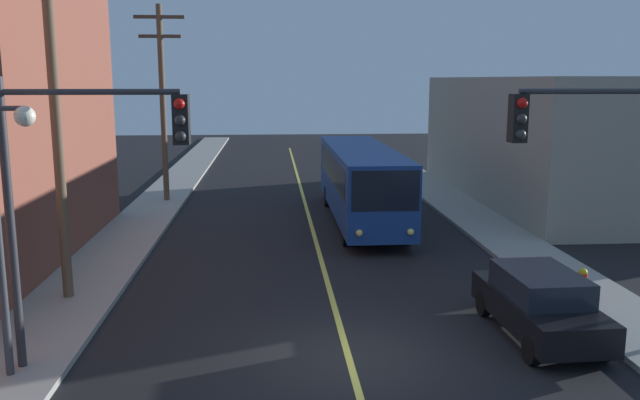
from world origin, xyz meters
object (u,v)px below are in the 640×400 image
at_px(fire_hydrant, 582,282).
at_px(city_bus, 361,180).
at_px(parked_car_black, 539,303).
at_px(utility_pole_near, 52,60).
at_px(street_lamp_left, 7,202).
at_px(traffic_signal_left_corner, 84,170).
at_px(traffic_signal_right_corner, 606,165).
at_px(utility_pole_mid, 162,94).

bearing_deg(fire_hydrant, city_bus, 112.91).
bearing_deg(parked_car_black, utility_pole_near, 164.06).
bearing_deg(utility_pole_near, street_lamp_left, -84.06).
xyz_separation_m(parked_car_black, traffic_signal_left_corner, (-10.09, -1.13, 3.46)).
xyz_separation_m(parked_car_black, traffic_signal_right_corner, (0.73, -1.23, 3.46)).
height_order(utility_pole_mid, street_lamp_left, utility_pole_mid).
bearing_deg(street_lamp_left, utility_pole_mid, 90.21).
relative_size(city_bus, parked_car_black, 2.73).
relative_size(traffic_signal_right_corner, street_lamp_left, 1.09).
relative_size(utility_pole_near, fire_hydrant, 14.09).
height_order(parked_car_black, utility_pole_near, utility_pole_near).
distance_m(street_lamp_left, fire_hydrant, 14.53).
bearing_deg(city_bus, fire_hydrant, -67.09).
bearing_deg(street_lamp_left, traffic_signal_right_corner, 1.34).
height_order(city_bus, street_lamp_left, street_lamp_left).
relative_size(parked_car_black, street_lamp_left, 0.81).
bearing_deg(utility_pole_mid, traffic_signal_right_corner, -57.71).
distance_m(city_bus, fire_hydrant, 12.01).
height_order(parked_car_black, street_lamp_left, street_lamp_left).
relative_size(parked_car_black, traffic_signal_left_corner, 0.74).
height_order(city_bus, utility_pole_mid, utility_pole_mid).
xyz_separation_m(traffic_signal_right_corner, fire_hydrant, (1.44, 3.46, -3.72)).
relative_size(city_bus, traffic_signal_left_corner, 2.03).
height_order(utility_pole_near, traffic_signal_right_corner, utility_pole_near).
relative_size(utility_pole_mid, traffic_signal_left_corner, 1.58).
xyz_separation_m(utility_pole_near, street_lamp_left, (0.52, -4.95, -2.86)).
relative_size(parked_car_black, fire_hydrant, 5.30).
bearing_deg(fire_hydrant, street_lamp_left, -164.66).
bearing_deg(city_bus, utility_pole_mid, 151.15).
bearing_deg(street_lamp_left, utility_pole_near, 95.94).
xyz_separation_m(utility_pole_near, utility_pole_mid, (0.44, 14.82, -1.22)).
height_order(traffic_signal_left_corner, street_lamp_left, traffic_signal_left_corner).
bearing_deg(traffic_signal_left_corner, city_bus, 62.09).
relative_size(parked_car_black, utility_pole_mid, 0.47).
xyz_separation_m(traffic_signal_right_corner, street_lamp_left, (-12.24, -0.29, -0.56)).
height_order(city_bus, traffic_signal_right_corner, traffic_signal_right_corner).
bearing_deg(utility_pole_near, fire_hydrant, -4.82).
bearing_deg(traffic_signal_left_corner, parked_car_black, 6.41).
distance_m(utility_pole_near, fire_hydrant, 15.46).
xyz_separation_m(city_bus, fire_hydrant, (4.65, -11.00, -1.23)).
bearing_deg(fire_hydrant, traffic_signal_left_corner, -164.63).
xyz_separation_m(traffic_signal_left_corner, fire_hydrant, (12.26, 3.37, -3.72)).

